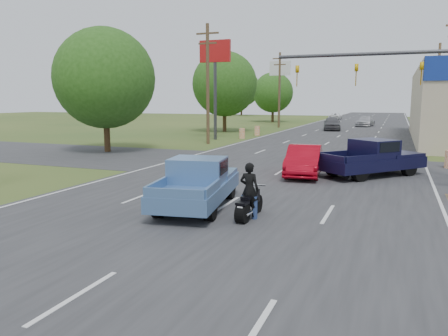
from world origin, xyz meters
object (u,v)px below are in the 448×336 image
at_px(motorcycle, 249,205).
at_px(distant_car_grey, 332,124).
at_px(red_convertible, 304,161).
at_px(blue_pickup, 198,182).
at_px(distant_car_white, 335,116).
at_px(rider, 249,192).
at_px(navy_pickup, 374,158).
at_px(distant_car_silver, 365,121).

relative_size(motorcycle, distant_car_grey, 0.41).
distance_m(red_convertible, blue_pickup, 8.06).
xyz_separation_m(distant_car_grey, distant_car_white, (-3.50, 30.18, -0.22)).
bearing_deg(rider, red_convertible, -86.93).
bearing_deg(red_convertible, distant_car_grey, 89.08).
bearing_deg(distant_car_grey, navy_pickup, -87.94).
relative_size(rider, distant_car_grey, 0.35).
height_order(red_convertible, distant_car_silver, red_convertible).
height_order(distant_car_grey, distant_car_silver, distant_car_grey).
xyz_separation_m(red_convertible, blue_pickup, (-2.20, -7.75, 0.13)).
relative_size(distant_car_grey, distant_car_white, 1.10).
relative_size(distant_car_grey, distant_car_silver, 0.97).
distance_m(rider, distant_car_silver, 52.55).
relative_size(red_convertible, rider, 2.65).
relative_size(navy_pickup, distant_car_silver, 1.09).
distance_m(motorcycle, distant_car_grey, 42.62).
bearing_deg(rider, distant_car_grey, -82.44).
distance_m(blue_pickup, distant_car_silver, 51.70).
relative_size(blue_pickup, distant_car_silver, 1.09).
relative_size(distant_car_silver, distant_car_white, 1.14).
bearing_deg(motorcycle, navy_pickup, 74.99).
xyz_separation_m(blue_pickup, distant_car_white, (-4.60, 71.73, -0.26)).
bearing_deg(distant_car_grey, rider, -94.83).
bearing_deg(rider, distant_car_white, -81.54).
xyz_separation_m(motorcycle, rider, (0.00, 0.04, 0.41)).
distance_m(navy_pickup, distant_car_grey, 33.25).
bearing_deg(red_convertible, blue_pickup, -112.39).
bearing_deg(motorcycle, blue_pickup, 159.84).
bearing_deg(distant_car_white, blue_pickup, 95.05).
relative_size(navy_pickup, distant_car_white, 1.24).
relative_size(blue_pickup, navy_pickup, 1.00).
distance_m(rider, navy_pickup, 10.37).
height_order(red_convertible, blue_pickup, blue_pickup).
xyz_separation_m(rider, navy_pickup, (3.24, 9.86, 0.06)).
bearing_deg(distant_car_white, navy_pickup, 100.46).
xyz_separation_m(motorcycle, distant_car_silver, (-0.05, 52.59, 0.29)).
bearing_deg(distant_car_grey, blue_pickup, -97.76).
bearing_deg(blue_pickup, distant_car_white, 84.03).
height_order(motorcycle, rider, rider).
relative_size(rider, distant_car_white, 0.38).
bearing_deg(red_convertible, distant_car_white, 89.56).
height_order(rider, navy_pickup, navy_pickup).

